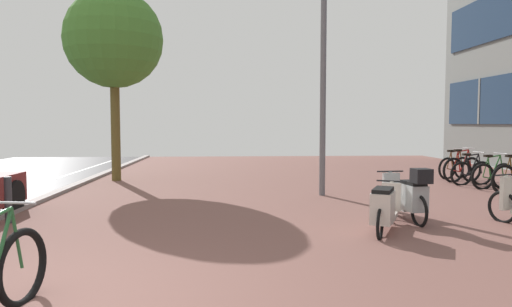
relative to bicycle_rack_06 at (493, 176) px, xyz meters
The scene contains 9 objects.
bicycle_rack_06 is the anchor object (origin of this frame).
bicycle_rack_07 0.78m from the bicycle_rack_06, 102.67° to the left, with size 1.31×0.48×0.95m.
bicycle_rack_08 1.51m from the bicycle_rack_06, 91.51° to the left, with size 1.38×0.51×1.03m.
bicycle_rack_09 2.27m from the bicycle_rack_06, 87.16° to the left, with size 1.27×0.56×0.96m.
scooter_near 6.39m from the bicycle_rack_06, 134.41° to the right, with size 0.98×1.65×0.75m.
scooter_far 5.35m from the bicycle_rack_06, 134.98° to the right, with size 0.52×1.75×0.99m.
lamp_post 5.53m from the bicycle_rack_06, 169.99° to the right, with size 0.20×0.52×5.66m.
street_tree 11.18m from the bicycle_rack_06, 167.14° to the left, with size 2.87×2.87×5.61m.
bollard_far 11.25m from the bicycle_rack_06, 161.77° to the right, with size 0.12×0.12×0.80m.
Camera 1 is at (1.71, -3.81, 1.71)m, focal length 32.40 mm.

